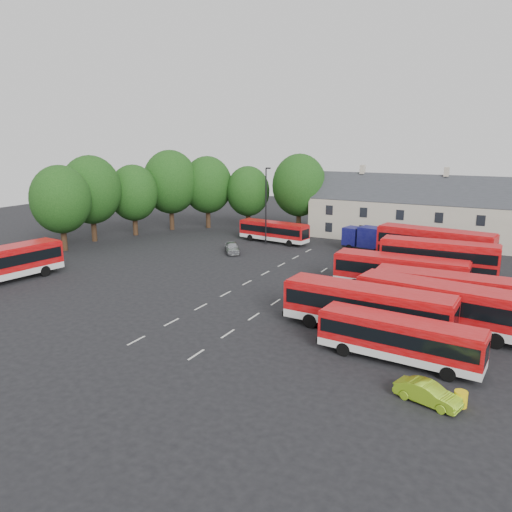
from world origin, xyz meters
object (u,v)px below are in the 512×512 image
at_px(bus_row_a, 399,336).
at_px(lamppost, 266,204).
at_px(silver_car, 232,248).
at_px(bus_dd_south, 438,260).
at_px(grit_bin, 461,399).
at_px(box_truck, 373,239).
at_px(lime_car, 428,393).

relative_size(bus_row_a, lamppost, 1.02).
bearing_deg(bus_row_a, silver_car, 143.47).
bearing_deg(bus_dd_south, grit_bin, -79.65).
relative_size(box_truck, lime_car, 2.17).
bearing_deg(box_truck, grit_bin, -58.09).
bearing_deg(silver_car, bus_row_a, -77.50).
xyz_separation_m(bus_row_a, box_truck, (-9.34, 29.40, 0.08)).
distance_m(bus_dd_south, lamppost, 24.87).
height_order(silver_car, lime_car, silver_car).
distance_m(lime_car, grit_bin, 1.66).
relative_size(bus_row_a, grit_bin, 11.94).
bearing_deg(lime_car, lamppost, 54.74).
xyz_separation_m(grit_bin, lamppost, (-27.29, 31.86, 4.92)).
distance_m(lime_car, lamppost, 41.58).
distance_m(box_truck, lime_car, 35.81).
bearing_deg(box_truck, lamppost, -164.09).
height_order(bus_row_a, silver_car, bus_row_a).
bearing_deg(box_truck, lime_car, -60.74).
relative_size(bus_row_a, lime_car, 2.94).
bearing_deg(bus_dd_south, silver_car, 172.30).
xyz_separation_m(lime_car, lamppost, (-25.70, 32.33, 4.78)).
bearing_deg(grit_bin, lamppost, 130.58).
bearing_deg(bus_dd_south, lamppost, 156.70).
relative_size(silver_car, grit_bin, 4.71).
xyz_separation_m(bus_dd_south, box_truck, (-8.96, 10.86, -0.68)).
bearing_deg(box_truck, silver_car, -142.38).
bearing_deg(grit_bin, bus_dd_south, 101.23).
relative_size(bus_dd_south, box_truck, 1.41).
xyz_separation_m(box_truck, lamppost, (-13.87, -1.44, 3.57)).
distance_m(grit_bin, lamppost, 42.24).
distance_m(bus_row_a, box_truck, 30.85).
height_order(box_truck, grit_bin, box_truck).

